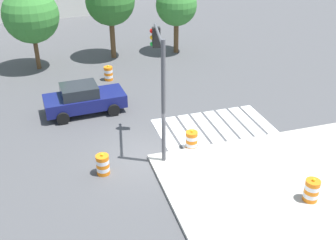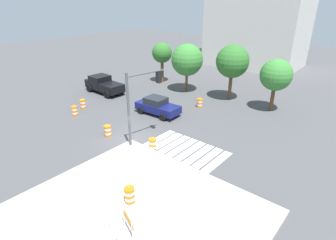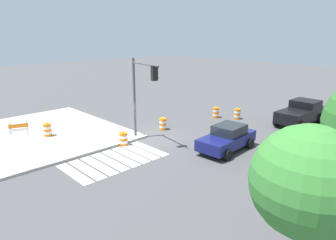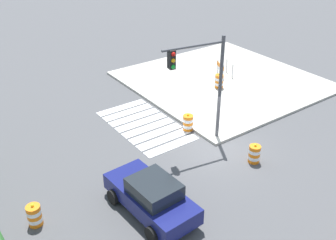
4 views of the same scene
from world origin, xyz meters
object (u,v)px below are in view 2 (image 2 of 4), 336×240
Objects in this scene: traffic_barrel_median_near at (153,144)px; traffic_barrel_crosswalk_end at (75,111)px; sports_car at (157,106)px; traffic_barrel_on_sidewalk at (130,195)px; traffic_light_pole at (141,94)px; pickup_truck at (103,84)px; street_tree_streetside_far at (276,75)px; street_tree_corner_lot at (232,62)px; construction_barricade at (125,223)px; traffic_barrel_median_far at (83,104)px; traffic_barrel_near_corner at (200,103)px; street_tree_streetside_near at (187,60)px; street_tree_streetside_mid at (162,53)px; traffic_barrel_far_curb at (108,131)px.

traffic_barrel_crosswalk_end is at bearing -179.80° from traffic_barrel_median_near.
sports_car is 12.59m from traffic_barrel_on_sidewalk.
traffic_barrel_on_sidewalk is 7.70m from traffic_light_pole.
street_tree_streetside_far reaches higher than pickup_truck.
construction_barricade is at bearing -74.54° from street_tree_corner_lot.
traffic_barrel_median_near is 0.19× the size of traffic_light_pole.
sports_car is 4.31× the size of traffic_barrel_median_far.
traffic_barrel_median_far is 15.48m from traffic_barrel_on_sidewalk.
traffic_barrel_crosswalk_end is (3.50, -6.07, -0.52)m from pickup_truck.
street_tree_streetside_far is at bearing -3.40° from street_tree_corner_lot.
street_tree_streetside_far is (-0.79, 19.80, 2.83)m from construction_barricade.
traffic_barrel_on_sidewalk reaches higher than traffic_barrel_crosswalk_end.
traffic_barrel_median_far is at bearing -129.57° from street_tree_corner_lot.
traffic_barrel_median_near is at bearing -85.18° from street_tree_corner_lot.
construction_barricade is (8.72, -11.83, -0.09)m from sports_car.
traffic_barrel_median_near is 14.06m from street_tree_streetside_far.
traffic_barrel_on_sidewalk is at bearing -54.56° from sports_car.
traffic_barrel_on_sidewalk is at bearing -33.70° from pickup_truck.
traffic_barrel_near_corner is 1.00× the size of traffic_barrel_on_sidewalk.
traffic_light_pole is 13.44m from street_tree_streetside_near.
street_tree_streetside_mid is at bearing 127.46° from construction_barricade.
traffic_barrel_median_far is at bearing -111.88° from street_tree_streetside_near.
traffic_barrel_median_near is at bearing 120.93° from traffic_barrel_on_sidewalk.
traffic_barrel_crosswalk_end is (-5.75, -5.29, -0.36)m from sports_car.
traffic_barrel_median_far is at bearing 161.53° from traffic_barrel_far_curb.
traffic_barrel_near_corner is 1.00× the size of traffic_barrel_crosswalk_end.
traffic_barrel_near_corner is at bearing -104.98° from street_tree_corner_lot.
traffic_barrel_median_near is at bearing 123.88° from construction_barricade.
traffic_barrel_far_curb is 14.11m from street_tree_streetside_near.
street_tree_streetside_mid is 10.10m from street_tree_corner_lot.
traffic_barrel_crosswalk_end is at bearing -129.71° from traffic_barrel_near_corner.
street_tree_streetside_far is at bearing 33.34° from traffic_barrel_near_corner.
street_tree_streetside_near is (-6.50, 12.83, 3.23)m from traffic_barrel_median_near.
street_tree_streetside_near is (-10.91, 19.40, 2.96)m from construction_barricade.
street_tree_corner_lot reaches higher than traffic_barrel_median_far.
construction_barricade reaches higher than traffic_barrel_median_near.
construction_barricade is at bearing -33.98° from traffic_barrel_far_curb.
traffic_barrel_near_corner is 9.63m from traffic_barrel_median_near.
traffic_barrel_far_curb is (-2.02, -10.09, 0.00)m from traffic_barrel_near_corner.
traffic_light_pole is (2.88, 1.12, 3.46)m from traffic_barrel_far_curb.
pickup_truck is 5.09× the size of traffic_barrel_median_far.
traffic_barrel_median_near is (2.25, -9.36, 0.00)m from traffic_barrel_near_corner.
traffic_barrel_far_curb is at bearing 146.02° from construction_barricade.
traffic_barrel_median_near is 18.12m from street_tree_streetside_mid.
construction_barricade is 0.26× the size of traffic_light_pole.
pickup_truck reaches higher than traffic_barrel_far_curb.
street_tree_streetside_far is at bearing 44.11° from traffic_barrel_crosswalk_end.
pickup_truck is 5.09× the size of traffic_barrel_near_corner.
traffic_barrel_crosswalk_end is 1.00× the size of traffic_barrel_far_curb.
traffic_barrel_far_curb is at bearing -158.81° from traffic_light_pole.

